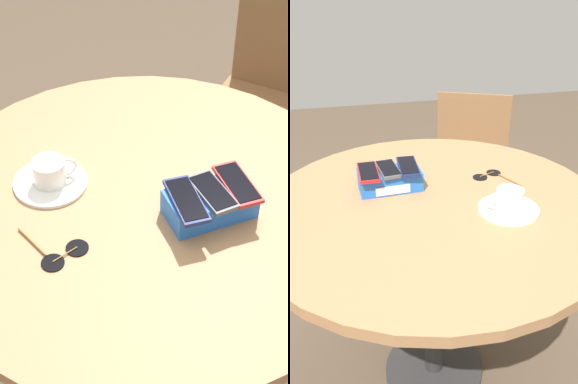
% 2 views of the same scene
% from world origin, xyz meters
% --- Properties ---
extents(ground_plane, '(8.00, 8.00, 0.00)m').
position_xyz_m(ground_plane, '(0.00, 0.00, 0.00)').
color(ground_plane, brown).
extents(round_table, '(1.01, 1.01, 0.77)m').
position_xyz_m(round_table, '(0.00, 0.00, 0.66)').
color(round_table, '#2D2D2D').
rests_on(round_table, ground_plane).
extents(phone_box, '(0.19, 0.11, 0.06)m').
position_xyz_m(phone_box, '(-0.12, 0.09, 0.80)').
color(phone_box, blue).
rests_on(phone_box, round_table).
extents(phone_red, '(0.06, 0.14, 0.01)m').
position_xyz_m(phone_red, '(-0.18, 0.09, 0.83)').
color(phone_red, red).
rests_on(phone_red, phone_box).
extents(phone_gray, '(0.07, 0.13, 0.01)m').
position_xyz_m(phone_gray, '(-0.12, 0.10, 0.83)').
color(phone_gray, '#515156').
rests_on(phone_gray, phone_box).
extents(phone_navy, '(0.07, 0.15, 0.01)m').
position_xyz_m(phone_navy, '(-0.06, 0.10, 0.83)').
color(phone_navy, navy).
rests_on(phone_navy, phone_box).
extents(saucer, '(0.17, 0.17, 0.01)m').
position_xyz_m(saucer, '(0.18, -0.12, 0.77)').
color(saucer, white).
rests_on(saucer, round_table).
extents(coffee_cup, '(0.10, 0.08, 0.06)m').
position_xyz_m(coffee_cup, '(0.18, -0.12, 0.80)').
color(coffee_cup, white).
rests_on(coffee_cup, saucer).
extents(sunglasses, '(0.13, 0.14, 0.01)m').
position_xyz_m(sunglasses, '(0.21, 0.10, 0.77)').
color(sunglasses, black).
rests_on(sunglasses, round_table).
extents(chair_near_window, '(0.59, 0.59, 0.80)m').
position_xyz_m(chair_near_window, '(-0.70, -0.61, 0.43)').
color(chair_near_window, brown).
rests_on(chair_near_window, ground_plane).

